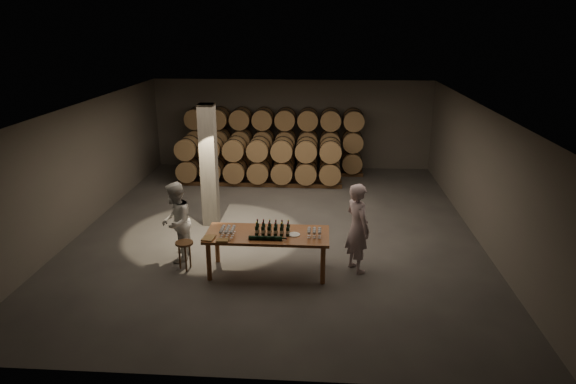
# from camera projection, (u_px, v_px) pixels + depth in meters

# --- Properties ---
(room) EXTENTS (12.00, 12.00, 12.00)m
(room) POSITION_uv_depth(u_px,v_px,m) (209.00, 166.00, 13.25)
(room) COLOR #4D4A48
(room) RESTS_ON ground
(tasting_table) EXTENTS (2.60, 1.10, 0.90)m
(tasting_table) POSITION_uv_depth(u_px,v_px,m) (267.00, 238.00, 10.83)
(tasting_table) COLOR brown
(tasting_table) RESTS_ON ground
(barrel_stack_back) EXTENTS (6.26, 0.95, 2.31)m
(barrel_stack_back) POSITION_uv_depth(u_px,v_px,m) (275.00, 140.00, 18.03)
(barrel_stack_back) COLOR #51341B
(barrel_stack_back) RESTS_ON ground
(barrel_stack_front) EXTENTS (5.48, 0.95, 1.57)m
(barrel_stack_front) POSITION_uv_depth(u_px,v_px,m) (259.00, 160.00, 16.85)
(barrel_stack_front) COLOR #51341B
(barrel_stack_front) RESTS_ON ground
(bottle_cluster) EXTENTS (0.73, 0.23, 0.30)m
(bottle_cluster) POSITION_uv_depth(u_px,v_px,m) (273.00, 229.00, 10.72)
(bottle_cluster) COLOR black
(bottle_cluster) RESTS_ON tasting_table
(lying_bottles) EXTENTS (0.79, 0.09, 0.09)m
(lying_bottles) POSITION_uv_depth(u_px,v_px,m) (266.00, 238.00, 10.46)
(lying_bottles) COLOR black
(lying_bottles) RESTS_ON tasting_table
(glass_cluster_left) EXTENTS (0.30, 0.41, 0.16)m
(glass_cluster_left) POSITION_uv_depth(u_px,v_px,m) (227.00, 230.00, 10.70)
(glass_cluster_left) COLOR silver
(glass_cluster_left) RESTS_ON tasting_table
(glass_cluster_right) EXTENTS (0.30, 0.30, 0.16)m
(glass_cluster_right) POSITION_uv_depth(u_px,v_px,m) (314.00, 231.00, 10.64)
(glass_cluster_right) COLOR silver
(glass_cluster_right) RESTS_ON tasting_table
(plate) EXTENTS (0.26, 0.26, 0.01)m
(plate) POSITION_uv_depth(u_px,v_px,m) (294.00, 235.00, 10.72)
(plate) COLOR white
(plate) RESTS_ON tasting_table
(notebook_near) EXTENTS (0.24, 0.19, 0.03)m
(notebook_near) POSITION_uv_depth(u_px,v_px,m) (223.00, 240.00, 10.43)
(notebook_near) COLOR olive
(notebook_near) RESTS_ON tasting_table
(notebook_corner) EXTENTS (0.27, 0.32, 0.03)m
(notebook_corner) POSITION_uv_depth(u_px,v_px,m) (208.00, 238.00, 10.53)
(notebook_corner) COLOR olive
(notebook_corner) RESTS_ON tasting_table
(pen) EXTENTS (0.14, 0.03, 0.01)m
(pen) POSITION_uv_depth(u_px,v_px,m) (227.00, 241.00, 10.42)
(pen) COLOR black
(pen) RESTS_ON tasting_table
(stool) EXTENTS (0.39, 0.39, 0.64)m
(stool) POSITION_uv_depth(u_px,v_px,m) (184.00, 247.00, 11.04)
(stool) COLOR #51341B
(stool) RESTS_ON ground
(person_man) EXTENTS (0.76, 0.86, 1.97)m
(person_man) POSITION_uv_depth(u_px,v_px,m) (357.00, 228.00, 10.88)
(person_man) COLOR beige
(person_man) RESTS_ON ground
(person_woman) EXTENTS (0.74, 0.93, 1.81)m
(person_woman) POSITION_uv_depth(u_px,v_px,m) (176.00, 222.00, 11.39)
(person_woman) COLOR white
(person_woman) RESTS_ON ground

